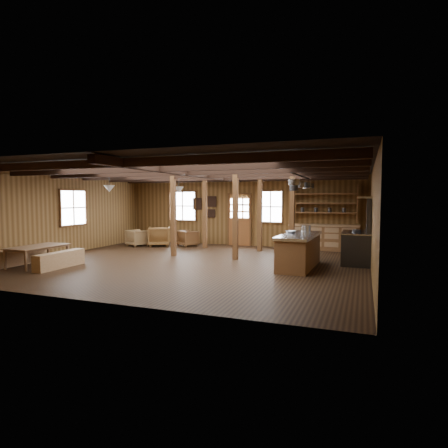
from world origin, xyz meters
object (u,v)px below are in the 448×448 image
Objects in this scene: armchair_a at (159,236)px; armchair_b at (188,238)px; commercial_range at (358,242)px; dining_table at (39,256)px; kitchen_island at (299,250)px; armchair_c at (137,238)px.

armchair_b is (1.10, 0.39, -0.07)m from armchair_a.
armchair_a reaches higher than armchair_b.
commercial_range reaches higher than dining_table.
armchair_a is 1.21× the size of armchair_b.
kitchen_island is 1.53× the size of dining_table.
kitchen_island is 7.41m from dining_table.
commercial_range reaches higher than kitchen_island.
armchair_b is (-4.98, 3.10, -0.16)m from kitchen_island.
armchair_a is at bearing -9.79° from dining_table.
commercial_range is at bearing -66.49° from dining_table.
dining_table is 2.24× the size of armchair_c.
armchair_b is at bearing 164.06° from commercial_range.
dining_table is 5.22m from armchair_a.
armchair_b is (-6.53, 1.86, -0.32)m from commercial_range.
armchair_c is (-8.45, 1.16, -0.31)m from commercial_range.
armchair_b reaches higher than dining_table.
kitchen_island is 3.57× the size of armchair_b.
armchair_c is (-0.82, -0.31, -0.06)m from armchair_a.
kitchen_island is at bearing -176.27° from armchair_c.
kitchen_island is at bearing -141.36° from commercial_range.
armchair_c is at bearing 172.17° from commercial_range.
armchair_a is 1.17m from armchair_b.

